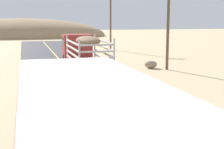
{
  "coord_description": "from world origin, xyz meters",
  "views": [
    {
      "loc": [
        -3.67,
        -5.83,
        4.33
      ],
      "look_at": [
        0.0,
        7.82,
        1.94
      ],
      "focal_mm": 53.06,
      "sensor_mm": 36.0,
      "label": 1
    }
  ],
  "objects_px": {
    "car_far": "(75,51)",
    "power_pole_mid": "(168,14)",
    "power_pole_far": "(111,18)",
    "livestock_truck": "(81,49)",
    "boulder_mid_field": "(151,64)"
  },
  "relations": [
    {
      "from": "car_far",
      "to": "power_pole_mid",
      "type": "bearing_deg",
      "value": -61.15
    },
    {
      "from": "power_pole_mid",
      "to": "power_pole_far",
      "type": "distance_m",
      "value": 18.98
    },
    {
      "from": "power_pole_mid",
      "to": "boulder_mid_field",
      "type": "relative_size",
      "value": 7.77
    },
    {
      "from": "car_far",
      "to": "power_pole_mid",
      "type": "height_order",
      "value": "power_pole_mid"
    },
    {
      "from": "livestock_truck",
      "to": "boulder_mid_field",
      "type": "relative_size",
      "value": 8.53
    },
    {
      "from": "car_far",
      "to": "boulder_mid_field",
      "type": "bearing_deg",
      "value": -63.06
    },
    {
      "from": "car_far",
      "to": "power_pole_mid",
      "type": "xyz_separation_m",
      "value": [
        6.19,
        -11.23,
        4.03
      ]
    },
    {
      "from": "power_pole_far",
      "to": "boulder_mid_field",
      "type": "xyz_separation_m",
      "value": [
        -1.04,
        -17.87,
        -4.02
      ]
    },
    {
      "from": "power_pole_mid",
      "to": "power_pole_far",
      "type": "xyz_separation_m",
      "value": [
        0.0,
        18.97,
        -0.36
      ]
    },
    {
      "from": "livestock_truck",
      "to": "car_far",
      "type": "height_order",
      "value": "livestock_truck"
    },
    {
      "from": "livestock_truck",
      "to": "boulder_mid_field",
      "type": "distance_m",
      "value": 6.31
    },
    {
      "from": "livestock_truck",
      "to": "power_pole_far",
      "type": "height_order",
      "value": "power_pole_far"
    },
    {
      "from": "car_far",
      "to": "livestock_truck",
      "type": "bearing_deg",
      "value": -95.76
    },
    {
      "from": "livestock_truck",
      "to": "power_pole_mid",
      "type": "xyz_separation_m",
      "value": [
        7.13,
        -1.91,
        2.93
      ]
    },
    {
      "from": "livestock_truck",
      "to": "car_far",
      "type": "distance_m",
      "value": 9.43
    }
  ]
}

